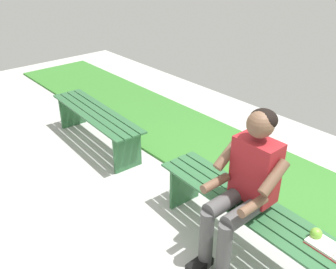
{
  "coord_description": "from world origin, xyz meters",
  "views": [
    {
      "loc": [
        -1.33,
        2.0,
        2.31
      ],
      "look_at": [
        0.82,
        0.15,
        0.81
      ],
      "focal_mm": 39.67,
      "sensor_mm": 36.0,
      "label": 1
    }
  ],
  "objects_px": {
    "bench_far": "(96,120)",
    "person_seated": "(244,185)",
    "bench_near": "(249,216)",
    "apple": "(316,234)"
  },
  "relations": [
    {
      "from": "bench_far",
      "to": "apple",
      "type": "bearing_deg",
      "value": -178.99
    },
    {
      "from": "bench_near",
      "to": "bench_far",
      "type": "height_order",
      "value": "same"
    },
    {
      "from": "person_seated",
      "to": "apple",
      "type": "distance_m",
      "value": 0.59
    },
    {
      "from": "bench_far",
      "to": "apple",
      "type": "height_order",
      "value": "apple"
    },
    {
      "from": "apple",
      "to": "person_seated",
      "type": "bearing_deg",
      "value": 15.87
    },
    {
      "from": "bench_near",
      "to": "bench_far",
      "type": "distance_m",
      "value": 2.36
    },
    {
      "from": "bench_far",
      "to": "apple",
      "type": "relative_size",
      "value": 19.73
    },
    {
      "from": "bench_far",
      "to": "person_seated",
      "type": "xyz_separation_m",
      "value": [
        -2.34,
        0.1,
        0.35
      ]
    },
    {
      "from": "apple",
      "to": "bench_near",
      "type": "bearing_deg",
      "value": 5.57
    },
    {
      "from": "bench_near",
      "to": "bench_far",
      "type": "relative_size",
      "value": 1.11
    }
  ]
}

